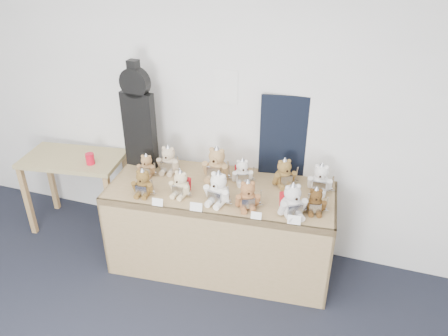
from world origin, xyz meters
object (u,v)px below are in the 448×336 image
(teddy_front_end, at_px, (315,201))
(teddy_back_far_left, at_px, (147,166))
(teddy_front_left, at_px, (181,184))
(teddy_front_far_right, at_px, (292,202))
(teddy_front_centre, at_px, (218,189))
(teddy_back_end, at_px, (320,179))
(teddy_back_centre_left, at_px, (217,165))
(guitar_case, at_px, (138,117))
(side_table, at_px, (75,169))
(red_cup, at_px, (90,159))
(display_table, at_px, (219,209))
(teddy_front_far_left, at_px, (143,184))
(teddy_back_right, at_px, (284,174))
(teddy_back_centre_right, at_px, (242,172))
(teddy_front_right, at_px, (248,196))
(teddy_back_left, at_px, (169,160))

(teddy_front_end, relative_size, teddy_back_far_left, 1.04)
(teddy_front_left, bearing_deg, teddy_front_far_right, 7.32)
(teddy_front_centre, relative_size, teddy_back_end, 1.09)
(teddy_front_far_right, height_order, teddy_back_centre_left, teddy_back_centre_left)
(guitar_case, bearing_deg, side_table, -171.28)
(teddy_front_left, xyz_separation_m, teddy_front_end, (1.08, 0.11, -0.01))
(side_table, bearing_deg, teddy_back_far_left, -14.33)
(red_cup, bearing_deg, teddy_front_left, -12.94)
(display_table, height_order, side_table, display_table)
(guitar_case, distance_m, teddy_front_far_left, 0.65)
(teddy_back_right, bearing_deg, red_cup, 153.05)
(teddy_front_far_left, relative_size, teddy_back_centre_right, 1.02)
(display_table, height_order, teddy_back_right, teddy_back_right)
(teddy_front_end, distance_m, teddy_back_right, 0.45)
(teddy_front_centre, height_order, teddy_back_end, teddy_front_centre)
(teddy_back_centre_right, bearing_deg, teddy_front_far_left, -172.27)
(red_cup, height_order, teddy_back_far_left, teddy_back_far_left)
(display_table, xyz_separation_m, teddy_front_right, (0.28, -0.14, 0.28))
(teddy_front_centre, distance_m, teddy_back_centre_right, 0.38)
(teddy_back_end, bearing_deg, teddy_front_right, -140.28)
(teddy_front_end, relative_size, teddy_back_right, 0.85)
(teddy_front_far_left, height_order, teddy_front_left, teddy_front_far_left)
(teddy_front_left, height_order, teddy_back_left, teddy_back_left)
(teddy_front_centre, relative_size, teddy_back_left, 1.09)
(teddy_back_left, xyz_separation_m, teddy_back_centre_left, (0.45, 0.03, 0.02))
(teddy_front_end, distance_m, teddy_back_centre_right, 0.71)
(teddy_front_left, bearing_deg, teddy_back_centre_left, 69.04)
(teddy_back_right, bearing_deg, display_table, 178.25)
(teddy_front_left, bearing_deg, teddy_back_left, 135.28)
(teddy_back_left, bearing_deg, teddy_back_centre_right, -2.95)
(teddy_front_right, xyz_separation_m, teddy_front_far_right, (0.35, 0.01, 0.01))
(teddy_front_far_left, relative_size, teddy_front_end, 1.07)
(teddy_back_far_left, bearing_deg, teddy_back_centre_left, 4.77)
(red_cup, bearing_deg, teddy_front_far_left, -23.86)
(display_table, xyz_separation_m, teddy_back_centre_left, (-0.10, 0.22, 0.30))
(teddy_front_end, bearing_deg, teddy_back_right, 122.25)
(display_table, relative_size, teddy_back_left, 7.06)
(teddy_back_right, bearing_deg, teddy_back_centre_right, 158.11)
(red_cup, xyz_separation_m, teddy_back_centre_right, (1.45, 0.12, 0.05))
(guitar_case, relative_size, teddy_back_left, 3.49)
(display_table, height_order, teddy_back_end, teddy_back_end)
(teddy_front_far_right, relative_size, teddy_front_end, 1.29)
(teddy_front_centre, height_order, teddy_back_right, teddy_front_centre)
(teddy_back_end, bearing_deg, teddy_front_far_left, -160.17)
(red_cup, relative_size, teddy_front_right, 0.39)
(teddy_back_end, bearing_deg, teddy_front_far_right, -111.22)
(teddy_back_centre_right, bearing_deg, teddy_back_left, 158.24)
(teddy_front_centre, relative_size, teddy_front_end, 1.30)
(display_table, xyz_separation_m, guitar_case, (-0.84, 0.23, 0.65))
(teddy_front_centre, distance_m, teddy_back_far_left, 0.78)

